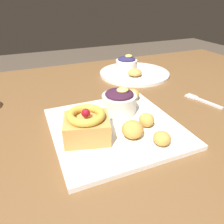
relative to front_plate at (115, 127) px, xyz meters
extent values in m
cube|color=brown|center=(0.06, 0.15, -0.03)|extent=(1.58, 0.92, 0.04)
cylinder|color=brown|center=(0.76, 0.52, -0.39)|extent=(0.07, 0.07, 0.69)
cube|color=white|center=(0.00, 0.00, 0.00)|extent=(0.31, 0.31, 0.01)
cube|color=#C68E47|center=(-0.08, -0.02, 0.03)|extent=(0.12, 0.11, 0.05)
torus|color=gold|center=(-0.08, -0.02, 0.07)|extent=(0.10, 0.10, 0.02)
sphere|color=maroon|center=(-0.08, -0.02, 0.07)|extent=(0.02, 0.02, 0.02)
cylinder|color=silver|center=(0.04, 0.06, 0.03)|extent=(0.09, 0.09, 0.05)
ellipsoid|color=#38192D|center=(0.04, 0.06, 0.06)|extent=(0.08, 0.08, 0.02)
ellipsoid|color=#EAD666|center=(0.05, 0.05, 0.07)|extent=(0.03, 0.03, 0.01)
ellipsoid|color=gold|center=(0.06, -0.11, 0.02)|extent=(0.04, 0.04, 0.03)
ellipsoid|color=gold|center=(0.07, -0.03, 0.02)|extent=(0.04, 0.04, 0.03)
ellipsoid|color=gold|center=(0.02, -0.06, 0.03)|extent=(0.05, 0.05, 0.04)
ellipsoid|color=gold|center=(0.11, 0.12, 0.02)|extent=(0.04, 0.04, 0.03)
cylinder|color=white|center=(0.24, 0.35, 0.00)|extent=(0.29, 0.29, 0.01)
cylinder|color=white|center=(0.21, 0.36, 0.03)|extent=(0.09, 0.09, 0.05)
ellipsoid|color=#28234C|center=(0.21, 0.36, 0.06)|extent=(0.07, 0.07, 0.02)
ellipsoid|color=#EAD666|center=(0.21, 0.35, 0.08)|extent=(0.03, 0.03, 0.01)
ellipsoid|color=#C68E47|center=(0.22, 0.31, 0.02)|extent=(0.06, 0.06, 0.03)
cube|color=silver|center=(0.33, 0.02, 0.00)|extent=(0.03, 0.09, 0.00)
cube|color=silver|center=(0.31, 0.08, 0.00)|extent=(0.03, 0.04, 0.00)
camera|label=1|loc=(-0.18, -0.41, 0.30)|focal=34.29mm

